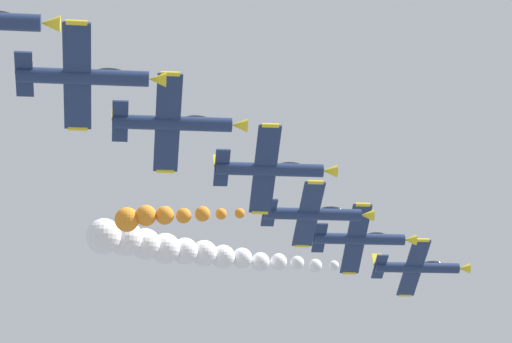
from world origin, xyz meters
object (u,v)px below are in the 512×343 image
airplane_left_inner (361,239)px  airplane_left_outer (272,169)px  airplane_trailing (86,77)px  airplane_right_inner (314,214)px  airplane_right_outer (175,123)px  airplane_lead (419,267)px

airplane_left_inner → airplane_left_outer: bearing=-32.7°
airplane_left_inner → airplane_trailing: size_ratio=1.00×
airplane_right_inner → airplane_left_inner: bearing=142.6°
airplane_right_outer → airplane_right_inner: bearing=141.9°
airplane_left_inner → airplane_right_outer: airplane_right_outer is taller
airplane_lead → airplane_right_inner: size_ratio=1.00×
airplane_right_inner → airplane_trailing: airplane_trailing is taller
airplane_lead → airplane_right_outer: size_ratio=1.00×
airplane_right_outer → airplane_left_outer: bearing=132.7°
airplane_left_inner → airplane_trailing: airplane_trailing is taller
airplane_right_inner → airplane_left_outer: airplane_left_outer is taller
airplane_trailing → airplane_left_outer: bearing=136.7°
airplane_right_outer → airplane_trailing: bearing=-38.9°
airplane_left_inner → airplane_right_inner: airplane_right_inner is taller
airplane_left_inner → airplane_right_inner: bearing=-37.4°
airplane_trailing → airplane_right_inner: bearing=141.6°
airplane_left_inner → airplane_right_inner: (7.85, -6.01, 0.89)m
airplane_right_inner → airplane_left_outer: bearing=-28.4°
airplane_lead → airplane_right_inner: bearing=-41.9°
airplane_trailing → airplane_right_outer: bearing=141.1°
airplane_left_inner → airplane_lead: bearing=133.9°
airplane_right_inner → airplane_right_outer: airplane_right_outer is taller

